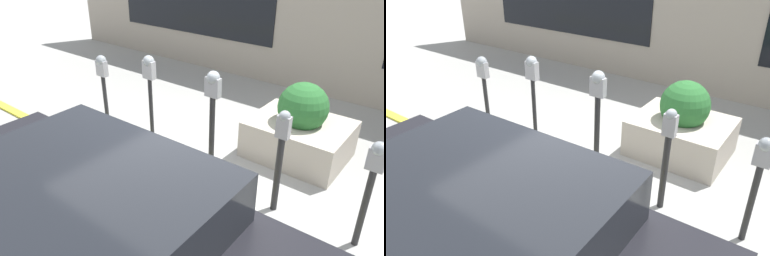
% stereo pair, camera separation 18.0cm
% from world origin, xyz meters
% --- Properties ---
extents(ground_plane, '(40.00, 40.00, 0.00)m').
position_xyz_m(ground_plane, '(0.00, 0.00, 0.00)').
color(ground_plane, '#999993').
extents(curb_strip, '(15.07, 0.16, 0.04)m').
position_xyz_m(curb_strip, '(0.00, 0.08, 0.02)').
color(curb_strip, gold).
rests_on(curb_strip, ground_plane).
extents(building_facade, '(15.07, 0.17, 3.25)m').
position_xyz_m(building_facade, '(0.00, -4.47, 1.63)').
color(building_facade, '#9E9384').
rests_on(building_facade, ground_plane).
extents(parking_meter_nearest, '(0.17, 0.15, 1.28)m').
position_xyz_m(parking_meter_nearest, '(-2.02, -0.49, 0.87)').
color(parking_meter_nearest, '#232326').
rests_on(parking_meter_nearest, ground_plane).
extents(parking_meter_second, '(0.15, 0.13, 1.33)m').
position_xyz_m(parking_meter_second, '(-1.04, -0.47, 0.83)').
color(parking_meter_second, '#232326').
rests_on(parking_meter_second, ground_plane).
extents(parking_meter_middle, '(0.20, 0.17, 1.57)m').
position_xyz_m(parking_meter_middle, '(-0.05, -0.50, 1.08)').
color(parking_meter_middle, '#232326').
rests_on(parking_meter_middle, ground_plane).
extents(parking_meter_fourth, '(0.18, 0.16, 1.57)m').
position_xyz_m(parking_meter_fourth, '(1.02, -0.47, 1.15)').
color(parking_meter_fourth, '#232326').
rests_on(parking_meter_fourth, ground_plane).
extents(parking_meter_farthest, '(0.19, 0.16, 1.37)m').
position_xyz_m(parking_meter_farthest, '(2.09, -0.50, 0.99)').
color(parking_meter_farthest, '#232326').
rests_on(parking_meter_farthest, ground_plane).
extents(planter_box, '(1.41, 1.17, 1.17)m').
position_xyz_m(planter_box, '(-0.72, -1.83, 0.44)').
color(planter_box, '#B2A899').
rests_on(planter_box, ground_plane).
extents(parked_car_front, '(4.21, 2.02, 1.38)m').
position_xyz_m(parked_car_front, '(-0.24, 1.70, 0.73)').
color(parked_car_front, black).
rests_on(parked_car_front, ground_plane).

